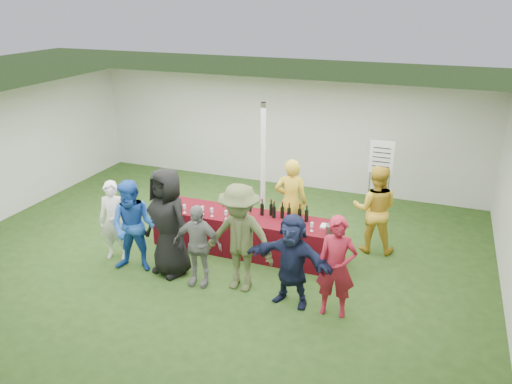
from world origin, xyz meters
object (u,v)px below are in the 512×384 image
at_px(staff_pourer, 291,202).
at_px(customer_4, 240,238).
at_px(staff_back, 375,209).
at_px(wine_list_sign, 381,163).
at_px(dump_bucket, 332,230).
at_px(customer_0, 114,221).
at_px(customer_3, 197,245).
at_px(customer_5, 292,260).
at_px(customer_6, 336,267).
at_px(customer_2, 168,222).
at_px(customer_1, 134,227).
at_px(serving_table, 246,233).

height_order(staff_pourer, customer_4, customer_4).
bearing_deg(staff_back, wine_list_sign, -91.13).
relative_size(dump_bucket, customer_0, 0.15).
relative_size(customer_3, customer_5, 0.94).
height_order(wine_list_sign, customer_6, wine_list_sign).
bearing_deg(staff_back, customer_0, 18.12).
bearing_deg(customer_2, customer_1, -148.49).
xyz_separation_m(wine_list_sign, customer_5, (-0.81, -3.62, -0.55)).
xyz_separation_m(wine_list_sign, customer_0, (-4.28, -3.37, -0.56)).
height_order(wine_list_sign, staff_back, wine_list_sign).
distance_m(customer_2, customer_3, 0.69).
height_order(serving_table, customer_3, customer_3).
height_order(serving_table, customer_2, customer_2).
bearing_deg(staff_back, customer_4, 42.91).
distance_m(staff_pourer, customer_5, 2.11).
bearing_deg(customer_6, customer_4, 168.72).
distance_m(customer_2, customer_5, 2.28).
distance_m(customer_3, customer_4, 0.75).
bearing_deg(serving_table, dump_bucket, -7.47).
height_order(staff_back, customer_5, staff_back).
relative_size(staff_pourer, customer_4, 0.93).
distance_m(customer_2, customer_4, 1.35).
height_order(customer_2, customer_3, customer_2).
distance_m(dump_bucket, customer_6, 1.20).
relative_size(customer_2, customer_6, 1.20).
bearing_deg(customer_4, serving_table, 110.96).
bearing_deg(staff_back, serving_table, 15.82).
xyz_separation_m(customer_0, customer_4, (2.55, -0.15, 0.17)).
distance_m(serving_table, customer_0, 2.45).
xyz_separation_m(customer_3, customer_6, (2.34, -0.03, 0.09)).
height_order(serving_table, customer_5, customer_5).
bearing_deg(customer_6, serving_table, 139.42).
xyz_separation_m(customer_0, customer_5, (3.47, -0.26, 0.01)).
bearing_deg(serving_table, customer_5, -45.70).
distance_m(staff_pourer, customer_4, 1.92).
relative_size(staff_back, customer_5, 1.12).
relative_size(wine_list_sign, customer_1, 1.07).
bearing_deg(staff_back, customer_2, 27.07).
bearing_deg(customer_5, customer_1, -172.82).
relative_size(customer_1, customer_3, 1.16).
xyz_separation_m(customer_2, customer_5, (2.26, -0.15, -0.20)).
relative_size(wine_list_sign, customer_4, 0.97).
bearing_deg(staff_pourer, customer_5, 94.31).
height_order(serving_table, customer_4, customer_4).
height_order(dump_bucket, wine_list_sign, wine_list_sign).
distance_m(serving_table, customer_4, 1.40).
bearing_deg(wine_list_sign, customer_0, -141.82).
xyz_separation_m(customer_2, customer_6, (2.97, -0.18, -0.16)).
bearing_deg(staff_pourer, dump_bucket, 125.24).
bearing_deg(customer_0, customer_1, -38.85).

